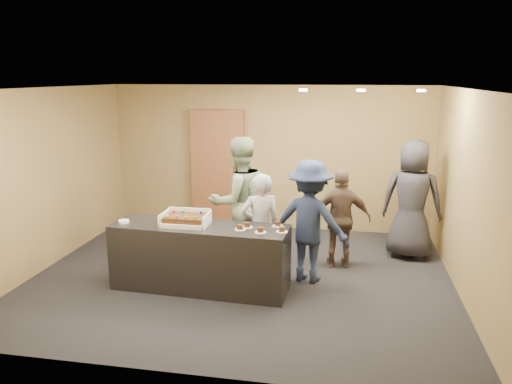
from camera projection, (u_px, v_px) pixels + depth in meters
room at (241, 186)px, 7.00m from camera, size 6.04×6.00×2.70m
serving_counter at (200, 257)px, 6.81m from camera, size 2.43×0.82×0.90m
storage_cabinet at (218, 169)px, 9.53m from camera, size 1.02×0.15×2.25m
cake_box at (186, 221)px, 6.75m from camera, size 0.62×0.43×0.18m
sheet_cake at (185, 218)px, 6.72m from camera, size 0.53×0.37×0.11m
plate_stack at (124, 221)px, 6.84m from camera, size 0.14×0.14×0.04m
slice_a at (240, 228)px, 6.52m from camera, size 0.15×0.15×0.07m
slice_b at (247, 226)px, 6.62m from camera, size 0.15×0.15×0.07m
slice_c at (261, 231)px, 6.41m from camera, size 0.15×0.15×0.07m
slice_d at (278, 225)px, 6.67m from camera, size 0.15×0.15×0.07m
slice_e at (282, 230)px, 6.43m from camera, size 0.15×0.15×0.07m
person_server_grey at (260, 227)px, 7.03m from camera, size 0.67×0.56×1.56m
person_sage_man at (239, 202)px, 7.60m from camera, size 1.22×1.17×1.98m
person_navy_man at (310, 222)px, 6.99m from camera, size 1.25×0.92×1.74m
person_brown_extra at (341, 219)px, 7.52m from camera, size 0.93×0.46×1.52m
person_dark_suit at (412, 199)px, 7.89m from camera, size 1.03×0.78×1.91m
ceiling_spotlights at (361, 90)px, 6.89m from camera, size 1.72×0.12×0.03m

